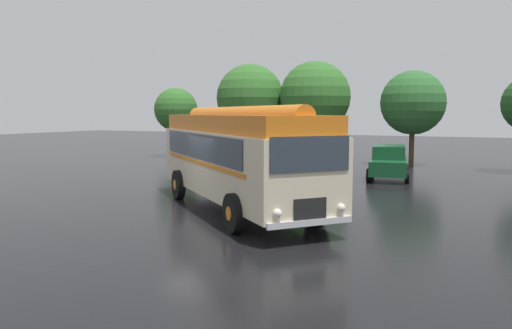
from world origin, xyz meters
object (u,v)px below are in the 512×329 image
object	(u,v)px
car_mid_left	(325,160)
car_mid_right	(389,162)
car_near_left	(276,158)
vintage_bus	(237,154)

from	to	relation	value
car_mid_left	car_mid_right	distance (m)	3.19
car_near_left	car_mid_left	bearing A→B (deg)	0.12
vintage_bus	car_mid_left	distance (m)	9.94
vintage_bus	car_mid_left	size ratio (longest dim) A/B	2.15
car_mid_left	car_mid_right	world-z (taller)	same
vintage_bus	car_near_left	size ratio (longest dim) A/B	2.17
car_mid_left	car_mid_right	xyz separation A→B (m)	(3.17, 0.36, 0.00)
car_mid_left	vintage_bus	bearing A→B (deg)	-90.16
car_near_left	car_mid_right	size ratio (longest dim) A/B	0.96
car_mid_left	car_mid_right	size ratio (longest dim) A/B	0.97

